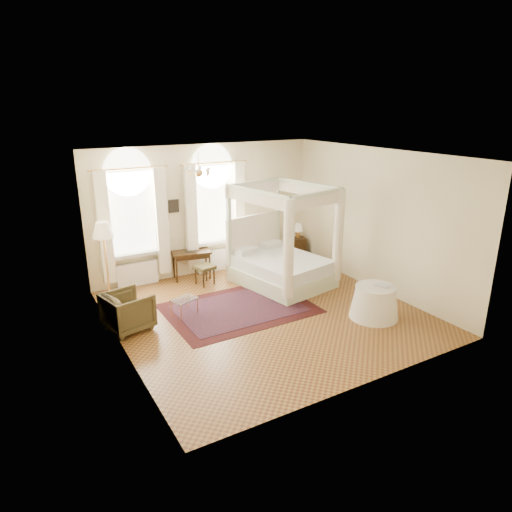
{
  "coord_description": "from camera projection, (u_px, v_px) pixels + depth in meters",
  "views": [
    {
      "loc": [
        -4.57,
        -7.53,
        4.22
      ],
      "look_at": [
        -0.0,
        0.4,
        1.16
      ],
      "focal_mm": 32.0,
      "sensor_mm": 36.0,
      "label": 1
    }
  ],
  "objects": [
    {
      "name": "wall_pictures",
      "position": [
        209.0,
        201.0,
        11.57
      ],
      "size": [
        2.54,
        0.03,
        0.39
      ],
      "color": "black",
      "rests_on": "room_walls"
    },
    {
      "name": "window_left",
      "position": [
        133.0,
        227.0,
        10.68
      ],
      "size": [
        1.62,
        0.27,
        3.29
      ],
      "color": "white",
      "rests_on": "room_walls"
    },
    {
      "name": "nightstand",
      "position": [
        298.0,
        248.0,
        13.09
      ],
      "size": [
        0.51,
        0.49,
        0.59
      ],
      "primitive_type": "cube",
      "rotation": [
        0.0,
        0.0,
        -0.33
      ],
      "color": "#3B2510",
      "rests_on": "ground"
    },
    {
      "name": "canopy_bed",
      "position": [
        282.0,
        262.0,
        11.11
      ],
      "size": [
        2.21,
        2.54,
        2.43
      ],
      "color": "beige",
      "rests_on": "ground"
    },
    {
      "name": "armchair",
      "position": [
        128.0,
        311.0,
        8.89
      ],
      "size": [
        1.01,
        0.99,
        0.76
      ],
      "primitive_type": "imported",
      "rotation": [
        0.0,
        0.0,
        1.81
      ],
      "color": "#40351B",
      "rests_on": "ground"
    },
    {
      "name": "chandelier",
      "position": [
        199.0,
        172.0,
        9.33
      ],
      "size": [
        0.51,
        0.45,
        0.5
      ],
      "color": "#BE883F",
      "rests_on": "room_walls"
    },
    {
      "name": "laptop",
      "position": [
        190.0,
        251.0,
        11.39
      ],
      "size": [
        0.35,
        0.27,
        0.02
      ],
      "primitive_type": "imported",
      "rotation": [
        0.0,
        0.0,
        2.9
      ],
      "color": "black",
      "rests_on": "writing_desk"
    },
    {
      "name": "writing_desk",
      "position": [
        191.0,
        255.0,
        11.45
      ],
      "size": [
        1.03,
        0.66,
        0.72
      ],
      "color": "#3B2510",
      "rests_on": "ground"
    },
    {
      "name": "book",
      "position": [
        380.0,
        287.0,
        9.25
      ],
      "size": [
        0.27,
        0.32,
        0.03
      ],
      "primitive_type": "imported",
      "rotation": [
        0.0,
        0.0,
        0.29
      ],
      "color": "black",
      "rests_on": "side_table"
    },
    {
      "name": "window_right",
      "position": [
        215.0,
        216.0,
        11.67
      ],
      "size": [
        1.62,
        0.27,
        3.29
      ],
      "color": "white",
      "rests_on": "room_walls"
    },
    {
      "name": "room_walls",
      "position": [
        266.0,
        223.0,
        9.06
      ],
      "size": [
        6.0,
        6.0,
        6.0
      ],
      "color": "#FFEFC2",
      "rests_on": "ground"
    },
    {
      "name": "stool",
      "position": [
        205.0,
        269.0,
        11.11
      ],
      "size": [
        0.51,
        0.51,
        0.49
      ],
      "color": "#49401F",
      "rests_on": "ground"
    },
    {
      "name": "coffee_table",
      "position": [
        184.0,
        300.0,
        9.51
      ],
      "size": [
        0.63,
        0.53,
        0.36
      ],
      "color": "silver",
      "rests_on": "ground"
    },
    {
      "name": "nightstand_lamp",
      "position": [
        298.0,
        228.0,
        12.98
      ],
      "size": [
        0.27,
        0.27,
        0.4
      ],
      "color": "#BE883F",
      "rests_on": "nightstand"
    },
    {
      "name": "ground",
      "position": [
        266.0,
        313.0,
        9.69
      ],
      "size": [
        6.0,
        6.0,
        0.0
      ],
      "primitive_type": "plane",
      "color": "olive",
      "rests_on": "ground"
    },
    {
      "name": "side_table",
      "position": [
        374.0,
        302.0,
        9.4
      ],
      "size": [
        1.0,
        1.0,
        0.69
      ],
      "color": "white",
      "rests_on": "ground"
    },
    {
      "name": "floor_lamp",
      "position": [
        103.0,
        234.0,
        9.85
      ],
      "size": [
        0.47,
        0.47,
        1.82
      ],
      "color": "#BE883F",
      "rests_on": "ground"
    },
    {
      "name": "oriental_rug",
      "position": [
        239.0,
        308.0,
        9.9
      ],
      "size": [
        3.1,
        2.24,
        0.01
      ],
      "color": "#3D0F0E",
      "rests_on": "ground"
    }
  ]
}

